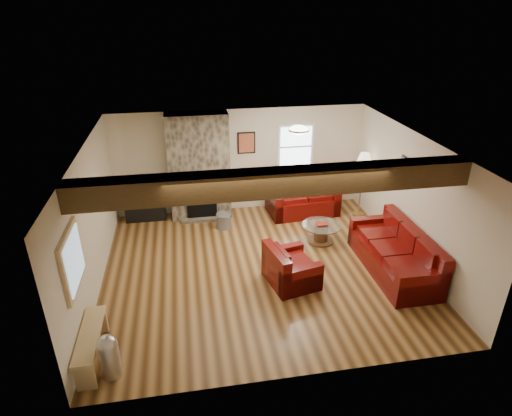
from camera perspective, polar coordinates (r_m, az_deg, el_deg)
The scene contains 18 objects.
room at distance 7.84m, azimuth 0.69°, elevation -0.30°, with size 8.00×8.00×8.00m.
oak_beam at distance 6.29m, azimuth 2.82°, elevation 3.44°, with size 6.00×0.36×0.38m, color #34220F.
chimney_breast at distance 10.04m, azimuth -7.59°, elevation 5.29°, with size 1.40×0.67×2.50m.
back_window at distance 10.47m, azimuth 5.30°, elevation 8.19°, with size 0.90×0.08×1.10m, color white, non-canonical shape.
hatch_window at distance 6.53m, azimuth -23.27°, elevation -6.38°, with size 0.08×1.00×0.90m, color tan, non-canonical shape.
ceiling_dome at distance 8.43m, azimuth 5.71°, elevation 10.13°, with size 0.40×0.40×0.18m, color white, non-canonical shape.
artwork_back at distance 10.19m, azimuth -1.28°, elevation 8.68°, with size 0.42×0.06×0.52m, color black, non-canonical shape.
artwork_right at distance 8.89m, azimuth 19.51°, elevation 4.90°, with size 0.06×0.55×0.42m, color black, non-canonical shape.
sofa_three at distance 8.57m, azimuth 17.93°, elevation -5.46°, with size 2.24×0.94×0.87m, color #4B0A05, non-canonical shape.
loveseat at distance 10.46m, azimuth 6.22°, elevation 1.59°, with size 1.64×0.94×0.87m, color #4B0A05, non-canonical shape.
armchair_red at distance 7.89m, azimuth 4.79°, elevation -7.55°, with size 0.92×0.81×0.75m, color #4B0A05, non-canonical shape.
coffee_table at distance 9.33m, azimuth 8.66°, elevation -3.34°, with size 0.83×0.83×0.43m.
tv_cabinet at distance 10.50m, azimuth -14.48°, elevation -0.26°, with size 0.92×0.37×0.46m, color black.
television at distance 10.32m, azimuth -14.74°, elevation 1.94°, with size 0.73×0.10×0.42m, color black.
floor_lamp at distance 10.25m, azimuth 14.20°, elevation 5.87°, with size 0.40×0.40×1.57m.
pine_bench at distance 6.88m, azimuth -21.04°, elevation -16.82°, with size 0.29×1.23×0.46m, color tan, non-canonical shape.
pedal_bin at distance 6.48m, azimuth -18.96°, elevation -18.17°, with size 0.27×0.27×0.69m, color #B6B6BB, non-canonical shape.
coal_bucket at distance 9.84m, azimuth -4.32°, elevation -1.65°, with size 0.37×0.37×0.34m, color gray, non-canonical shape.
Camera 1 is at (-1.30, -6.92, 4.70)m, focal length 30.00 mm.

